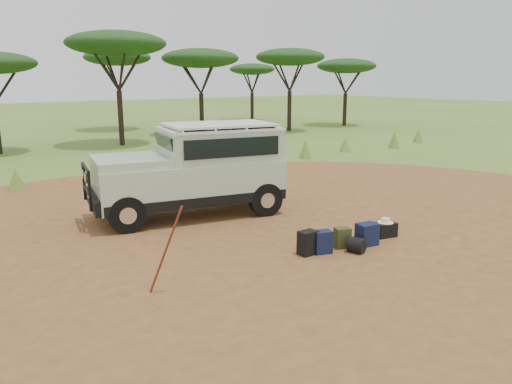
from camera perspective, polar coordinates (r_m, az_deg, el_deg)
ground at (r=10.93m, az=0.03°, el=-6.32°), size 140.00×140.00×0.00m
dirt_clearing at (r=10.93m, az=0.03°, el=-6.30°), size 23.00×23.00×0.01m
grass_fringe at (r=18.37m, az=-15.89°, el=2.43°), size 36.60×1.60×0.90m
acacia_treeline at (r=28.98m, az=-23.29°, el=14.47°), size 46.70×13.20×6.26m
safari_vehicle at (r=13.29m, az=-6.95°, el=2.30°), size 5.26×2.94×2.42m
walking_staff at (r=8.55m, az=-10.27°, el=-6.57°), size 0.50×0.48×1.57m
backpack_black at (r=10.46m, az=5.93°, el=-5.81°), size 0.38×0.28×0.51m
backpack_navy at (r=10.59m, az=7.59°, el=-5.69°), size 0.44×0.37×0.49m
backpack_olive at (r=10.97m, az=9.83°, el=-5.20°), size 0.38×0.33×0.45m
duffel_navy at (r=11.25m, az=12.57°, el=-4.75°), size 0.49×0.39×0.50m
hard_case at (r=11.95m, az=14.52°, el=-4.19°), size 0.54×0.43×0.34m
stuff_sack at (r=10.76m, az=11.41°, el=-5.98°), size 0.42×0.42×0.33m
safari_hat at (r=11.90m, az=14.58°, el=-3.22°), size 0.37×0.37×0.11m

